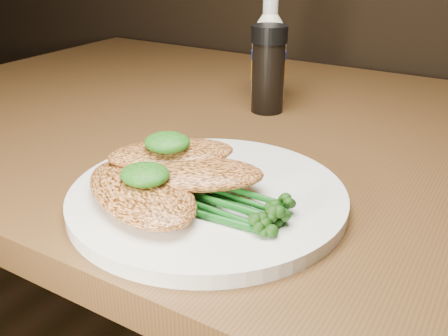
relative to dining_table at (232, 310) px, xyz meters
The scene contains 10 objects.
dining_table is the anchor object (origin of this frame).
plate 0.47m from the dining_table, 65.62° to the right, with size 0.29×0.29×0.01m, color white.
chicken_front 0.51m from the dining_table, 76.77° to the right, with size 0.16×0.09×0.03m, color #E78E49.
chicken_mid 0.49m from the dining_table, 69.08° to the right, with size 0.15×0.07×0.02m, color #E78E49.
chicken_back 0.49m from the dining_table, 75.58° to the right, with size 0.14×0.07×0.02m, color #E78E49.
pesto_front 0.52m from the dining_table, 75.67° to the right, with size 0.05×0.04×0.02m, color #0E3608.
pesto_back 0.50m from the dining_table, 75.53° to the right, with size 0.05×0.04×0.02m, color #0E3608.
broccolini_bundle 0.51m from the dining_table, 60.58° to the right, with size 0.14×0.11×0.02m, color #115115, non-canonical shape.
mayo_bottle 0.47m from the dining_table, 88.59° to the left, with size 0.06×0.06×0.16m, color white, non-canonical shape.
pepper_grinder 0.45m from the dining_table, 61.21° to the left, with size 0.05×0.05×0.13m, color black, non-canonical shape.
Camera 1 is at (0.37, 0.42, 1.01)m, focal length 40.49 mm.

